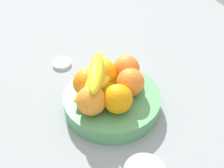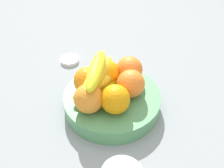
{
  "view_description": "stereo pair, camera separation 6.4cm",
  "coord_description": "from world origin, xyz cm",
  "px_view_note": "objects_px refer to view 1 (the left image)",
  "views": [
    {
      "loc": [
        47.29,
        -16.87,
        56.73
      ],
      "look_at": [
        -3.6,
        -0.81,
        8.88
      ],
      "focal_mm": 42.48,
      "sensor_mm": 36.0,
      "label": 1
    },
    {
      "loc": [
        48.86,
        -10.62,
        56.73
      ],
      "look_at": [
        -3.6,
        -0.81,
        8.88
      ],
      "focal_mm": 42.48,
      "sensor_mm": 36.0,
      "label": 2
    }
  ],
  "objects_px": {
    "jar_lid": "(62,63)",
    "orange_top_stack": "(118,99)",
    "orange_front_left": "(130,82)",
    "banana_bunch": "(98,79)",
    "fruit_bowl": "(112,101)",
    "orange_front_right": "(126,68)",
    "orange_center": "(104,73)",
    "orange_back_right": "(91,100)",
    "orange_back_left": "(87,83)"
  },
  "relations": [
    {
      "from": "jar_lid",
      "to": "orange_top_stack",
      "type": "bearing_deg",
      "value": 19.12
    },
    {
      "from": "orange_front_left",
      "to": "banana_bunch",
      "type": "relative_size",
      "value": 0.44
    },
    {
      "from": "fruit_bowl",
      "to": "orange_front_right",
      "type": "height_order",
      "value": "orange_front_right"
    },
    {
      "from": "orange_top_stack",
      "to": "jar_lid",
      "type": "bearing_deg",
      "value": -160.88
    },
    {
      "from": "banana_bunch",
      "to": "orange_front_left",
      "type": "bearing_deg",
      "value": 75.51
    },
    {
      "from": "orange_center",
      "to": "orange_back_right",
      "type": "height_order",
      "value": "same"
    },
    {
      "from": "fruit_bowl",
      "to": "jar_lid",
      "type": "bearing_deg",
      "value": -156.3
    },
    {
      "from": "orange_top_stack",
      "to": "jar_lid",
      "type": "xyz_separation_m",
      "value": [
        -0.3,
        -0.1,
        -0.08
      ]
    },
    {
      "from": "orange_back_right",
      "to": "orange_front_left",
      "type": "bearing_deg",
      "value": 106.77
    },
    {
      "from": "orange_center",
      "to": "banana_bunch",
      "type": "distance_m",
      "value": 0.05
    },
    {
      "from": "orange_back_left",
      "to": "jar_lid",
      "type": "relative_size",
      "value": 1.2
    },
    {
      "from": "orange_front_right",
      "to": "banana_bunch",
      "type": "distance_m",
      "value": 0.1
    },
    {
      "from": "banana_bunch",
      "to": "jar_lid",
      "type": "height_order",
      "value": "banana_bunch"
    },
    {
      "from": "orange_front_right",
      "to": "orange_back_left",
      "type": "bearing_deg",
      "value": -77.73
    },
    {
      "from": "fruit_bowl",
      "to": "banana_bunch",
      "type": "xyz_separation_m",
      "value": [
        -0.01,
        -0.03,
        0.08
      ]
    },
    {
      "from": "orange_top_stack",
      "to": "banana_bunch",
      "type": "relative_size",
      "value": 0.44
    },
    {
      "from": "fruit_bowl",
      "to": "orange_back_right",
      "type": "xyz_separation_m",
      "value": [
        0.04,
        -0.07,
        0.06
      ]
    },
    {
      "from": "orange_front_right",
      "to": "jar_lid",
      "type": "xyz_separation_m",
      "value": [
        -0.19,
        -0.17,
        -0.08
      ]
    },
    {
      "from": "orange_back_left",
      "to": "jar_lid",
      "type": "height_order",
      "value": "orange_back_left"
    },
    {
      "from": "orange_front_right",
      "to": "orange_center",
      "type": "xyz_separation_m",
      "value": [
        0.0,
        -0.07,
        0.0
      ]
    },
    {
      "from": "fruit_bowl",
      "to": "orange_back_left",
      "type": "bearing_deg",
      "value": -113.09
    },
    {
      "from": "orange_top_stack",
      "to": "jar_lid",
      "type": "relative_size",
      "value": 1.2
    },
    {
      "from": "jar_lid",
      "to": "banana_bunch",
      "type": "bearing_deg",
      "value": 17.59
    },
    {
      "from": "orange_front_left",
      "to": "jar_lid",
      "type": "relative_size",
      "value": 1.2
    },
    {
      "from": "fruit_bowl",
      "to": "banana_bunch",
      "type": "height_order",
      "value": "banana_bunch"
    },
    {
      "from": "orange_back_left",
      "to": "jar_lid",
      "type": "xyz_separation_m",
      "value": [
        -0.22,
        -0.04,
        -0.08
      ]
    },
    {
      "from": "orange_back_right",
      "to": "banana_bunch",
      "type": "relative_size",
      "value": 0.44
    },
    {
      "from": "orange_front_left",
      "to": "orange_center",
      "type": "relative_size",
      "value": 1.0
    },
    {
      "from": "orange_front_left",
      "to": "orange_top_stack",
      "type": "bearing_deg",
      "value": -46.14
    },
    {
      "from": "orange_front_right",
      "to": "orange_center",
      "type": "distance_m",
      "value": 0.07
    },
    {
      "from": "orange_front_right",
      "to": "orange_back_right",
      "type": "distance_m",
      "value": 0.16
    },
    {
      "from": "orange_center",
      "to": "orange_top_stack",
      "type": "relative_size",
      "value": 1.0
    },
    {
      "from": "orange_front_left",
      "to": "jar_lid",
      "type": "bearing_deg",
      "value": -147.87
    },
    {
      "from": "orange_back_left",
      "to": "orange_back_right",
      "type": "distance_m",
      "value": 0.07
    },
    {
      "from": "orange_center",
      "to": "orange_top_stack",
      "type": "distance_m",
      "value": 0.11
    },
    {
      "from": "orange_back_left",
      "to": "orange_back_right",
      "type": "height_order",
      "value": "same"
    },
    {
      "from": "fruit_bowl",
      "to": "orange_center",
      "type": "height_order",
      "value": "orange_center"
    },
    {
      "from": "orange_front_right",
      "to": "banana_bunch",
      "type": "xyz_separation_m",
      "value": [
        0.04,
        -0.1,
        0.01
      ]
    },
    {
      "from": "orange_front_right",
      "to": "orange_back_right",
      "type": "relative_size",
      "value": 1.0
    },
    {
      "from": "fruit_bowl",
      "to": "orange_front_right",
      "type": "bearing_deg",
      "value": 131.59
    },
    {
      "from": "orange_front_left",
      "to": "orange_front_right",
      "type": "bearing_deg",
      "value": 170.14
    },
    {
      "from": "orange_back_left",
      "to": "orange_top_stack",
      "type": "xyz_separation_m",
      "value": [
        0.08,
        0.06,
        0.0
      ]
    },
    {
      "from": "orange_top_stack",
      "to": "jar_lid",
      "type": "height_order",
      "value": "orange_top_stack"
    },
    {
      "from": "orange_back_right",
      "to": "jar_lid",
      "type": "relative_size",
      "value": 1.2
    },
    {
      "from": "orange_center",
      "to": "orange_back_left",
      "type": "distance_m",
      "value": 0.06
    },
    {
      "from": "orange_front_right",
      "to": "orange_top_stack",
      "type": "relative_size",
      "value": 1.0
    },
    {
      "from": "orange_front_left",
      "to": "banana_bunch",
      "type": "height_order",
      "value": "banana_bunch"
    },
    {
      "from": "orange_center",
      "to": "orange_back_left",
      "type": "relative_size",
      "value": 1.0
    },
    {
      "from": "orange_front_right",
      "to": "fruit_bowl",
      "type": "bearing_deg",
      "value": -48.41
    },
    {
      "from": "orange_center",
      "to": "jar_lid",
      "type": "distance_m",
      "value": 0.23
    }
  ]
}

